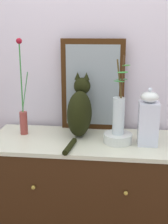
{
  "coord_description": "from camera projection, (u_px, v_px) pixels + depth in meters",
  "views": [
    {
      "loc": [
        0.2,
        -1.75,
        1.62
      ],
      "look_at": [
        0.0,
        0.0,
        1.12
      ],
      "focal_mm": 48.09,
      "sensor_mm": 36.0,
      "label": 1
    }
  ],
  "objects": [
    {
      "name": "bowl_porcelain",
      "position": [
        118.0,
        138.0,
        1.82
      ],
      "size": [
        0.17,
        0.17,
        0.06
      ],
      "primitive_type": "cylinder",
      "color": "silver",
      "rests_on": "sideboard"
    },
    {
      "name": "vase_glass_clear",
      "position": [
        119.0,
        112.0,
        1.78
      ],
      "size": [
        0.11,
        0.15,
        0.47
      ],
      "color": "silver",
      "rests_on": "bowl_porcelain"
    },
    {
      "name": "vase_slim_green",
      "position": [
        23.0,
        112.0,
        1.94
      ],
      "size": [
        0.07,
        0.05,
        0.62
      ],
      "color": "#953A34",
      "rests_on": "sideboard"
    },
    {
      "name": "jar_lidded_porcelain",
      "position": [
        148.0,
        119.0,
        1.76
      ],
      "size": [
        0.12,
        0.12,
        0.34
      ],
      "color": "silver",
      "rests_on": "sideboard"
    },
    {
      "name": "sideboard",
      "position": [
        84.0,
        206.0,
        2.0
      ],
      "size": [
        1.19,
        0.51,
        0.94
      ],
      "color": "#361D0C",
      "rests_on": "ground_plane"
    },
    {
      "name": "wall_back",
      "position": [
        89.0,
        75.0,
        2.08
      ],
      "size": [
        4.4,
        0.08,
        2.6
      ],
      "primitive_type": "cube",
      "color": "silver",
      "rests_on": "ground_plane"
    },
    {
      "name": "mirror_leaning",
      "position": [
        93.0,
        85.0,
        2.0
      ],
      "size": [
        0.42,
        0.03,
        0.61
      ],
      "color": "#3B1E0A",
      "rests_on": "sideboard"
    },
    {
      "name": "cat_sitting",
      "position": [
        80.0,
        111.0,
        1.9
      ],
      "size": [
        0.18,
        0.46,
        0.4
      ],
      "color": "black",
      "rests_on": "sideboard"
    }
  ]
}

